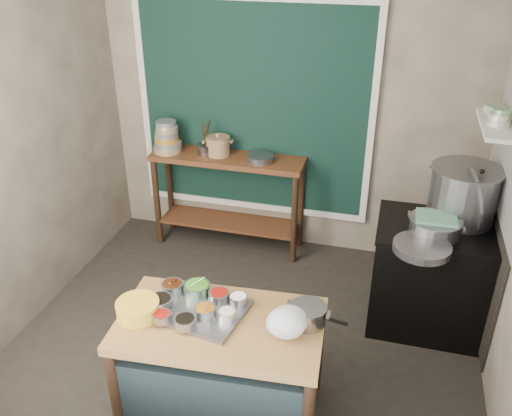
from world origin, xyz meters
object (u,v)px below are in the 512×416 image
(stove_block, at_px, (432,277))
(yellow_basin, at_px, (138,309))
(utensil_cup, at_px, (206,149))
(stock_pot, at_px, (463,194))
(condiment_tray, at_px, (196,309))
(steamer, at_px, (435,227))
(ceramic_crock, at_px, (218,147))
(back_counter, at_px, (229,201))
(prep_table, at_px, (222,368))
(saucepan, at_px, (308,315))

(stove_block, distance_m, yellow_basin, 2.30)
(utensil_cup, relative_size, stock_pot, 0.31)
(stove_block, bearing_deg, condiment_tray, -139.91)
(stove_block, bearing_deg, yellow_basin, -142.55)
(condiment_tray, distance_m, steamer, 1.82)
(condiment_tray, relative_size, utensil_cup, 3.55)
(condiment_tray, bearing_deg, yellow_basin, -157.22)
(stove_block, relative_size, stock_pot, 1.68)
(ceramic_crock, xyz_separation_m, steamer, (1.94, -0.86, -0.09))
(stock_pot, distance_m, steamer, 0.38)
(back_counter, bearing_deg, ceramic_crock, 172.06)
(ceramic_crock, bearing_deg, yellow_basin, -84.79)
(stove_block, xyz_separation_m, ceramic_crock, (-1.99, 0.74, 0.60))
(prep_table, bearing_deg, stock_pot, 41.65)
(condiment_tray, relative_size, yellow_basin, 2.24)
(back_counter, bearing_deg, stock_pot, -15.32)
(saucepan, height_order, stock_pot, stock_pot)
(utensil_cup, bearing_deg, condiment_tray, -72.21)
(prep_table, height_order, yellow_basin, yellow_basin)
(saucepan, bearing_deg, prep_table, -156.11)
(utensil_cup, distance_m, steamer, 2.22)
(ceramic_crock, distance_m, stock_pot, 2.20)
(ceramic_crock, height_order, steamer, ceramic_crock)
(yellow_basin, bearing_deg, utensil_cup, 98.35)
(steamer, bearing_deg, back_counter, 155.32)
(ceramic_crock, relative_size, steamer, 0.61)
(saucepan, bearing_deg, stove_block, 66.35)
(prep_table, xyz_separation_m, saucepan, (0.51, 0.13, 0.44))
(stove_block, height_order, utensil_cup, utensil_cup)
(ceramic_crock, bearing_deg, stock_pot, -15.01)
(yellow_basin, xyz_separation_m, steamer, (1.74, 1.26, 0.14))
(back_counter, relative_size, utensil_cup, 8.64)
(saucepan, relative_size, steamer, 0.59)
(condiment_tray, xyz_separation_m, stock_pot, (1.61, 1.42, 0.33))
(back_counter, height_order, condiment_tray, back_counter)
(yellow_basin, xyz_separation_m, ceramic_crock, (-0.19, 2.12, 0.23))
(back_counter, height_order, utensil_cup, utensil_cup)
(stove_block, distance_m, steamer, 0.53)
(prep_table, relative_size, saucepan, 5.51)
(saucepan, xyz_separation_m, ceramic_crock, (-1.21, 1.92, 0.22))
(condiment_tray, bearing_deg, saucepan, 5.62)
(saucepan, bearing_deg, condiment_tray, -164.25)
(stove_block, height_order, condiment_tray, stove_block)
(saucepan, distance_m, stock_pot, 1.65)
(condiment_tray, xyz_separation_m, yellow_basin, (-0.32, -0.14, 0.04))
(saucepan, bearing_deg, back_counter, 130.48)
(stove_block, distance_m, stock_pot, 0.70)
(stove_block, xyz_separation_m, steamer, (-0.05, -0.12, 0.52))
(back_counter, xyz_separation_m, condiment_tray, (0.42, -1.97, 0.29))
(stock_pot, height_order, steamer, stock_pot)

